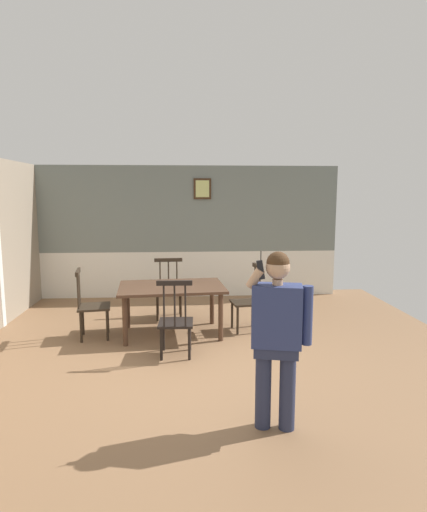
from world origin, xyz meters
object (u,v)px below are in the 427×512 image
Objects in this scene: chair_near_window at (91,305)px; chair_at_table_head at (169,290)px; chair_by_doorway at (176,321)px; chair_opposite_corner at (248,300)px; person_figure at (277,330)px; dining_table at (172,291)px.

chair_at_table_head is at bearing 124.26° from chair_near_window.
chair_by_doorway is 1.01× the size of chair_opposite_corner.
chair_near_window is 1.47m from chair_at_table_head.
person_figure is at bearing 168.69° from chair_opposite_corner.
person_figure is (2.13, -2.57, 0.42)m from chair_near_window.
chair_near_window is at bearing -174.91° from dining_table.
chair_by_doorway is 0.64× the size of person_figure.
chair_near_window is at bearing 148.58° from chair_by_doorway.
chair_at_table_head is (-0.08, 0.90, -0.18)m from dining_table.
dining_table is 1.57× the size of chair_by_doorway.
dining_table is at bearing -57.37° from person_figure.
person_figure is (1.06, -3.57, 0.44)m from chair_at_table_head.
person_figure is (0.91, -1.77, 0.43)m from chair_by_doorway.
chair_near_window is at bearing 40.71° from chair_at_table_head.
dining_table is at bearing 96.41° from chair_by_doorway.
chair_by_doorway is 1.80m from chair_at_table_head.
person_figure is at bearing 104.21° from chair_at_table_head.
chair_near_window is (-1.15, -0.10, -0.16)m from dining_table.
chair_opposite_corner is 2.81m from person_figure.
chair_at_table_head is 3.75m from person_figure.
dining_table is 1.59× the size of chair_opposite_corner.
chair_near_window is 2.30m from chair_opposite_corner.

